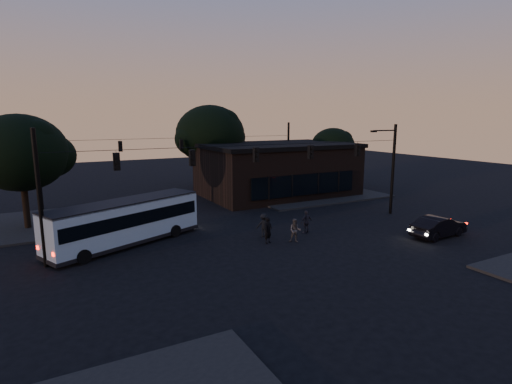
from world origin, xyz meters
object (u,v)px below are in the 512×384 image
building (277,169)px  bus (126,220)px  pedestrian_c (306,222)px  car (439,226)px  pedestrian_b (295,230)px  pedestrian_a (268,230)px  pedestrian_d (264,225)px

building → bus: building is taller
pedestrian_c → car: bearing=140.0°
bus → pedestrian_b: size_ratio=6.60×
bus → car: 20.80m
pedestrian_b → pedestrian_c: (1.85, 1.33, 0.03)m
car → bus: bearing=63.0°
car → pedestrian_a: (-10.92, 4.32, 0.14)m
car → pedestrian_c: bearing=52.7°
bus → pedestrian_c: 12.11m
bus → pedestrian_c: (11.61, -3.36, -0.79)m
pedestrian_a → pedestrian_b: pedestrian_a is taller
building → bus: 20.08m
pedestrian_a → pedestrian_c: 3.57m
building → pedestrian_d: (-8.77, -12.70, -1.90)m
pedestrian_a → pedestrian_c: size_ratio=1.06×
car → pedestrian_b: 9.97m
pedestrian_a → pedestrian_b: (1.66, -0.63, -0.08)m
pedestrian_d → pedestrian_b: bearing=150.8°
car → pedestrian_b: bearing=65.0°
pedestrian_c → pedestrian_d: 3.11m
pedestrian_b → pedestrian_d: 2.35m
pedestrian_a → building: bearing=30.7°
bus → pedestrian_d: bus is taller
pedestrian_b → pedestrian_d: pedestrian_d is taller
building → pedestrian_d: 15.56m
car → pedestrian_d: (-10.44, 5.71, 0.09)m
building → bus: size_ratio=1.50×
bus → car: bus is taller
pedestrian_a → pedestrian_c: bearing=-14.8°
building → pedestrian_b: 16.68m
bus → pedestrian_a: bus is taller
building → pedestrian_b: bearing=-117.3°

